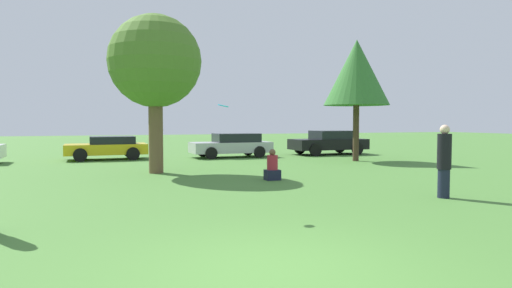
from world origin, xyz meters
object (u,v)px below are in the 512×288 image
at_px(frisbee, 223,106).
at_px(person_catcher, 444,161).
at_px(bystander_sitting, 272,168).
at_px(tree_2, 357,73).
at_px(parked_car_silver, 232,145).
at_px(parked_car_black, 330,142).
at_px(tree_1, 155,63).
at_px(parked_car_yellow, 108,147).

bearing_deg(frisbee, person_catcher, -2.35).
relative_size(bystander_sitting, tree_2, 0.17).
relative_size(frisbee, bystander_sitting, 0.23).
xyz_separation_m(parked_car_silver, parked_car_black, (5.91, 0.06, 0.07)).
relative_size(tree_2, parked_car_black, 1.31).
distance_m(tree_2, parked_car_black, 5.59).
xyz_separation_m(frisbee, parked_car_black, (10.19, 13.64, -1.49)).
bearing_deg(bystander_sitting, person_catcher, -58.95).
bearing_deg(parked_car_black, tree_1, 28.36).
bearing_deg(parked_car_silver, person_catcher, 94.17).
bearing_deg(parked_car_black, person_catcher, 70.39).
xyz_separation_m(tree_2, parked_car_silver, (-4.94, 4.20, -3.56)).
height_order(person_catcher, parked_car_yellow, person_catcher).
relative_size(person_catcher, tree_2, 0.31).
distance_m(parked_car_silver, parked_car_black, 5.91).
bearing_deg(tree_2, person_catcher, -110.70).
xyz_separation_m(parked_car_yellow, parked_car_black, (12.19, -0.72, 0.11)).
height_order(bystander_sitting, parked_car_black, parked_car_black).
bearing_deg(parked_car_silver, frisbee, 71.26).
bearing_deg(parked_car_silver, tree_1, 50.44).
bearing_deg(person_catcher, parked_car_yellow, -63.14).
bearing_deg(tree_2, frisbee, -134.50).
distance_m(person_catcher, parked_car_yellow, 16.45).
relative_size(bystander_sitting, tree_1, 0.17).
bearing_deg(frisbee, tree_1, 93.38).
bearing_deg(parked_car_black, parked_car_silver, -0.65).
xyz_separation_m(frisbee, parked_car_yellow, (-2.00, 14.36, -1.60)).
relative_size(bystander_sitting, parked_car_silver, 0.24).
xyz_separation_m(frisbee, tree_1, (-0.45, 7.60, 1.82)).
bearing_deg(tree_2, tree_1, -169.53).
distance_m(person_catcher, bystander_sitting, 5.34).
bearing_deg(tree_1, parked_car_black, 29.61).
bearing_deg(bystander_sitting, parked_car_yellow, 115.77).
height_order(frisbee, bystander_sitting, frisbee).
distance_m(bystander_sitting, parked_car_black, 11.87).
bearing_deg(bystander_sitting, parked_car_silver, 81.22).
relative_size(frisbee, parked_car_silver, 0.05).
bearing_deg(tree_1, person_catcher, -52.35).
distance_m(bystander_sitting, tree_1, 5.90).
distance_m(tree_2, parked_car_silver, 7.40).
height_order(person_catcher, tree_2, tree_2).
relative_size(person_catcher, parked_car_silver, 0.43).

